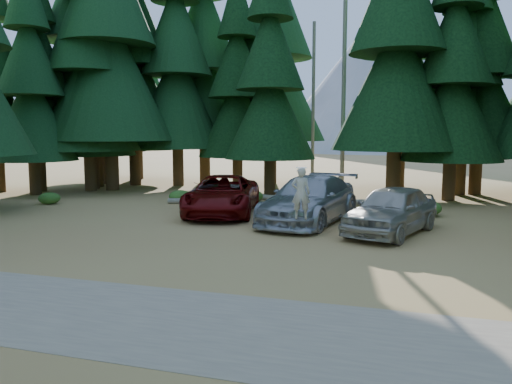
# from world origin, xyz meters

# --- Properties ---
(ground) EXTENTS (160.00, 160.00, 0.00)m
(ground) POSITION_xyz_m (0.00, 0.00, 0.00)
(ground) COLOR #AF824A
(ground) RESTS_ON ground
(gravel_strip) EXTENTS (26.00, 3.50, 0.01)m
(gravel_strip) POSITION_xyz_m (0.00, -6.50, 0.01)
(gravel_strip) COLOR gray
(gravel_strip) RESTS_ON ground
(forest_belt_north) EXTENTS (36.00, 7.00, 22.00)m
(forest_belt_north) POSITION_xyz_m (0.00, 15.00, 0.00)
(forest_belt_north) COLOR black
(forest_belt_north) RESTS_ON ground
(snag_front) EXTENTS (0.24, 0.24, 12.00)m
(snag_front) POSITION_xyz_m (0.80, 14.50, 6.00)
(snag_front) COLOR slate
(snag_front) RESTS_ON ground
(snag_back) EXTENTS (0.20, 0.20, 10.00)m
(snag_back) POSITION_xyz_m (-1.20, 16.00, 5.00)
(snag_back) COLOR slate
(snag_back) RESTS_ON ground
(mountain_peak) EXTENTS (48.00, 50.00, 28.00)m
(mountain_peak) POSITION_xyz_m (-2.59, 88.23, 12.71)
(mountain_peak) COLOR gray
(mountain_peak) RESTS_ON ground
(red_pickup) EXTENTS (3.80, 6.25, 1.62)m
(red_pickup) POSITION_xyz_m (-3.06, 5.12, 0.81)
(red_pickup) COLOR #5F0808
(red_pickup) RESTS_ON ground
(silver_minivan_center) EXTENTS (3.49, 6.36, 1.74)m
(silver_minivan_center) POSITION_xyz_m (0.82, 4.26, 0.87)
(silver_minivan_center) COLOR #A7A9AF
(silver_minivan_center) RESTS_ON ground
(silver_minivan_right) EXTENTS (3.46, 5.20, 1.64)m
(silver_minivan_right) POSITION_xyz_m (3.88, 2.90, 0.82)
(silver_minivan_right) COLOR #B0AA9C
(silver_minivan_right) RESTS_ON ground
(frisbee_player) EXTENTS (0.69, 0.53, 1.70)m
(frisbee_player) POSITION_xyz_m (1.05, 1.43, 1.47)
(frisbee_player) COLOR beige
(frisbee_player) RESTS_ON ground
(log_left) EXTENTS (3.66, 1.37, 0.27)m
(log_left) POSITION_xyz_m (-4.83, 7.73, 0.13)
(log_left) COLOR slate
(log_left) RESTS_ON ground
(log_mid) EXTENTS (3.26, 1.19, 0.27)m
(log_mid) POSITION_xyz_m (-1.45, 9.58, 0.14)
(log_mid) COLOR slate
(log_mid) RESTS_ON ground
(log_right) EXTENTS (4.53, 1.25, 0.29)m
(log_right) POSITION_xyz_m (3.13, 9.48, 0.15)
(log_right) COLOR slate
(log_right) RESTS_ON ground
(shrub_far_left) EXTENTS (1.09, 1.09, 0.60)m
(shrub_far_left) POSITION_xyz_m (-6.30, 7.85, 0.30)
(shrub_far_left) COLOR #306A1F
(shrub_far_left) RESTS_ON ground
(shrub_left) EXTENTS (0.85, 0.85, 0.47)m
(shrub_left) POSITION_xyz_m (-3.73, 9.41, 0.23)
(shrub_left) COLOR #306A1F
(shrub_left) RESTS_ON ground
(shrub_center_left) EXTENTS (1.12, 1.12, 0.62)m
(shrub_center_left) POSITION_xyz_m (-2.92, 8.86, 0.31)
(shrub_center_left) COLOR #306A1F
(shrub_center_left) RESTS_ON ground
(shrub_center_right) EXTENTS (0.93, 0.93, 0.51)m
(shrub_center_right) POSITION_xyz_m (3.12, 10.00, 0.26)
(shrub_center_right) COLOR #306A1F
(shrub_center_right) RESTS_ON ground
(shrub_right) EXTENTS (1.03, 1.03, 0.57)m
(shrub_right) POSITION_xyz_m (4.84, 6.52, 0.28)
(shrub_right) COLOR #306A1F
(shrub_right) RESTS_ON ground
(shrub_far_right) EXTENTS (1.22, 1.22, 0.67)m
(shrub_far_right) POSITION_xyz_m (5.17, 7.05, 0.34)
(shrub_far_right) COLOR #306A1F
(shrub_far_right) RESTS_ON ground
(shrub_edge_west) EXTENTS (1.02, 1.02, 0.56)m
(shrub_edge_west) POSITION_xyz_m (-12.08, 5.50, 0.28)
(shrub_edge_west) COLOR #306A1F
(shrub_edge_west) RESTS_ON ground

